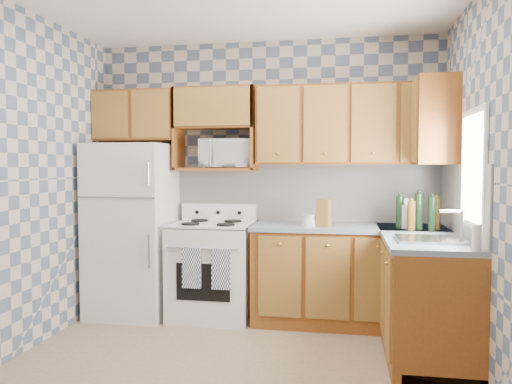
% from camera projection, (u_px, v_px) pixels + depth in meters
% --- Properties ---
extents(floor, '(3.40, 3.40, 0.00)m').
position_uv_depth(floor, '(230.00, 375.00, 3.50)').
color(floor, '#79634D').
rests_on(floor, ground).
extents(back_wall, '(3.40, 0.02, 2.70)m').
position_uv_depth(back_wall, '(266.00, 178.00, 5.00)').
color(back_wall, slate).
rests_on(back_wall, ground).
extents(right_wall, '(0.02, 3.20, 2.70)m').
position_uv_depth(right_wall, '(494.00, 185.00, 3.13)').
color(right_wall, slate).
rests_on(right_wall, ground).
extents(backsplash_back, '(2.60, 0.02, 0.56)m').
position_uv_depth(backsplash_back, '(306.00, 193.00, 4.93)').
color(backsplash_back, silver).
rests_on(backsplash_back, back_wall).
extents(backsplash_right, '(0.02, 1.60, 0.56)m').
position_uv_depth(backsplash_right, '(462.00, 200.00, 3.93)').
color(backsplash_right, silver).
rests_on(backsplash_right, right_wall).
extents(refrigerator, '(0.75, 0.70, 1.68)m').
position_uv_depth(refrigerator, '(132.00, 230.00, 4.90)').
color(refrigerator, white).
rests_on(refrigerator, floor).
extents(stove_body, '(0.76, 0.65, 0.90)m').
position_uv_depth(stove_body, '(212.00, 271.00, 4.81)').
color(stove_body, white).
rests_on(stove_body, floor).
extents(cooktop, '(0.76, 0.65, 0.02)m').
position_uv_depth(cooktop, '(212.00, 225.00, 4.78)').
color(cooktop, silver).
rests_on(cooktop, stove_body).
extents(backguard, '(0.76, 0.08, 0.17)m').
position_uv_depth(backguard, '(219.00, 212.00, 5.05)').
color(backguard, white).
rests_on(backguard, cooktop).
extents(dish_towel_left, '(0.17, 0.02, 0.36)m').
position_uv_depth(dish_towel_left, '(192.00, 268.00, 4.48)').
color(dish_towel_left, navy).
rests_on(dish_towel_left, stove_body).
extents(dish_towel_right, '(0.17, 0.02, 0.36)m').
position_uv_depth(dish_towel_right, '(221.00, 269.00, 4.43)').
color(dish_towel_right, navy).
rests_on(dish_towel_right, stove_body).
extents(base_cabinets_back, '(1.75, 0.60, 0.88)m').
position_uv_depth(base_cabinets_back, '(349.00, 277.00, 4.61)').
color(base_cabinets_back, brown).
rests_on(base_cabinets_back, floor).
extents(base_cabinets_right, '(0.60, 1.60, 0.88)m').
position_uv_depth(base_cabinets_right, '(422.00, 293.00, 4.02)').
color(base_cabinets_right, brown).
rests_on(base_cabinets_right, floor).
extents(countertop_back, '(1.77, 0.63, 0.04)m').
position_uv_depth(countertop_back, '(349.00, 228.00, 4.58)').
color(countertop_back, slate).
rests_on(countertop_back, base_cabinets_back).
extents(countertop_right, '(0.63, 1.60, 0.04)m').
position_uv_depth(countertop_right, '(422.00, 237.00, 3.99)').
color(countertop_right, slate).
rests_on(countertop_right, base_cabinets_right).
extents(upper_cabinets_back, '(1.75, 0.33, 0.74)m').
position_uv_depth(upper_cabinets_back, '(350.00, 125.00, 4.67)').
color(upper_cabinets_back, brown).
rests_on(upper_cabinets_back, back_wall).
extents(upper_cabinets_fridge, '(0.82, 0.33, 0.50)m').
position_uv_depth(upper_cabinets_fridge, '(137.00, 116.00, 5.03)').
color(upper_cabinets_fridge, brown).
rests_on(upper_cabinets_fridge, back_wall).
extents(upper_cabinets_right, '(0.33, 0.70, 0.74)m').
position_uv_depth(upper_cabinets_right, '(433.00, 122.00, 4.36)').
color(upper_cabinets_right, brown).
rests_on(upper_cabinets_right, right_wall).
extents(microwave_shelf, '(0.80, 0.33, 0.03)m').
position_uv_depth(microwave_shelf, '(216.00, 169.00, 4.91)').
color(microwave_shelf, brown).
rests_on(microwave_shelf, back_wall).
extents(microwave, '(0.54, 0.40, 0.28)m').
position_uv_depth(microwave, '(226.00, 154.00, 4.90)').
color(microwave, white).
rests_on(microwave, microwave_shelf).
extents(sink, '(0.48, 0.40, 0.03)m').
position_uv_depth(sink, '(430.00, 240.00, 3.65)').
color(sink, '#B7B7BC').
rests_on(sink, countertop_right).
extents(window, '(0.02, 0.66, 0.86)m').
position_uv_depth(window, '(473.00, 168.00, 3.57)').
color(window, silver).
rests_on(window, right_wall).
extents(bottle_0, '(0.07, 0.07, 0.31)m').
position_uv_depth(bottle_0, '(419.00, 212.00, 4.28)').
color(bottle_0, black).
rests_on(bottle_0, countertop_back).
extents(bottle_1, '(0.07, 0.07, 0.29)m').
position_uv_depth(bottle_1, '(432.00, 214.00, 4.21)').
color(bottle_1, black).
rests_on(bottle_1, countertop_back).
extents(bottle_2, '(0.07, 0.07, 0.27)m').
position_uv_depth(bottle_2, '(436.00, 214.00, 4.30)').
color(bottle_2, brown).
rests_on(bottle_2, countertop_back).
extents(bottle_3, '(0.07, 0.07, 0.25)m').
position_uv_depth(bottle_3, '(411.00, 216.00, 4.23)').
color(bottle_3, brown).
rests_on(bottle_3, countertop_back).
extents(bottle_4, '(0.07, 0.07, 0.28)m').
position_uv_depth(bottle_4, '(400.00, 212.00, 4.37)').
color(bottle_4, black).
rests_on(bottle_4, countertop_back).
extents(knife_block, '(0.13, 0.13, 0.25)m').
position_uv_depth(knife_block, '(324.00, 213.00, 4.50)').
color(knife_block, brown).
rests_on(knife_block, countertop_back).
extents(electric_kettle, '(0.16, 0.16, 0.21)m').
position_uv_depth(electric_kettle, '(406.00, 216.00, 4.39)').
color(electric_kettle, white).
rests_on(electric_kettle, countertop_back).
extents(food_containers, '(0.16, 0.16, 0.11)m').
position_uv_depth(food_containers, '(310.00, 220.00, 4.55)').
color(food_containers, silver).
rests_on(food_containers, countertop_back).
extents(soap_bottle, '(0.06, 0.06, 0.17)m').
position_uv_depth(soap_bottle, '(477.00, 238.00, 3.21)').
color(soap_bottle, silver).
rests_on(soap_bottle, countertop_right).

